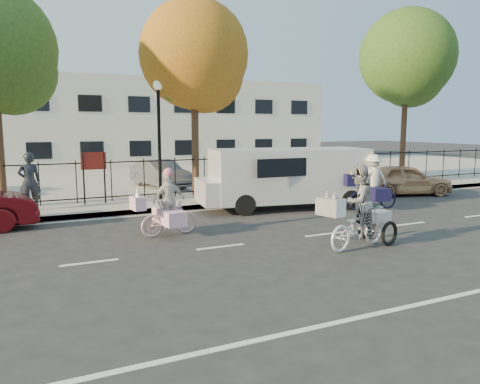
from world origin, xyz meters
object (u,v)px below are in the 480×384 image
unicorn_bike (168,211)px  lot_car_c (161,174)px  pedestrian (29,181)px  bull_bike (372,188)px  gold_sedan (404,180)px  white_van (286,176)px  zebra_trike (358,216)px  lamppost (159,119)px

unicorn_bike → lot_car_c: bearing=-19.9°
unicorn_bike → pedestrian: pedestrian is taller
bull_bike → gold_sedan: bearing=-48.9°
gold_sedan → white_van: bearing=113.2°
gold_sedan → pedestrian: 14.24m
bull_bike → lot_car_c: size_ratio=0.58×
bull_bike → lot_car_c: 9.35m
pedestrian → unicorn_bike: bearing=117.8°
white_van → lot_car_c: (-2.64, 6.34, -0.40)m
gold_sedan → bull_bike: bearing=137.6°
zebra_trike → lamppost: bearing=3.4°
lot_car_c → unicorn_bike: bearing=-117.6°
zebra_trike → gold_sedan: size_ratio=0.60×
lamppost → zebra_trike: (2.38, -8.25, -2.36)m
zebra_trike → white_van: white_van is taller
unicorn_bike → white_van: (4.90, 2.17, 0.48)m
white_van → pedestrian: 8.44m
gold_sedan → zebra_trike: bearing=146.4°
lamppost → pedestrian: lamppost is taller
white_van → unicorn_bike: bearing=-146.6°
zebra_trike → pedestrian: size_ratio=1.22×
pedestrian → lot_car_c: (5.40, 3.81, -0.34)m
lot_car_c → white_van: bearing=-80.1°
bull_bike → pedestrian: (-10.59, 3.97, 0.33)m
lamppost → white_van: size_ratio=0.71×
gold_sedan → lot_car_c: bearing=74.1°
unicorn_bike → lot_car_c: 8.81m
zebra_trike → unicorn_bike: (-3.65, 3.11, -0.09)m
gold_sedan → pedestrian: size_ratio=2.03×
bull_bike → white_van: (-2.54, 1.43, 0.39)m
lamppost → bull_bike: lamppost is taller
gold_sedan → pedestrian: (-14.10, 1.93, 0.44)m
lamppost → zebra_trike: bearing=-73.9°
zebra_trike → white_van: 5.45m
lamppost → unicorn_bike: bearing=-103.9°
white_van → lamppost: bearing=150.2°
unicorn_bike → pedestrian: bearing=28.6°
lamppost → pedestrian: bearing=-174.5°
lamppost → pedestrian: (-4.42, -0.43, -2.03)m
unicorn_bike → white_van: size_ratio=0.29×
lamppost → bull_bike: size_ratio=2.07×
unicorn_bike → bull_bike: size_ratio=0.85×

